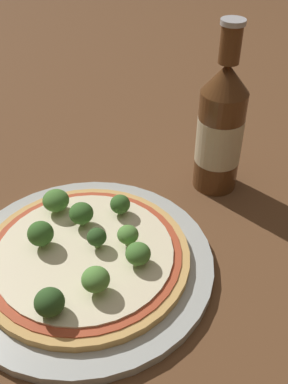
% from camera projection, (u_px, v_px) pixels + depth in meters
% --- Properties ---
extents(ground_plane, '(3.00, 3.00, 0.00)m').
position_uv_depth(ground_plane, '(77.00, 250.00, 0.55)').
color(ground_plane, brown).
extents(plate, '(0.30, 0.30, 0.01)m').
position_uv_depth(plate, '(86.00, 263.00, 0.53)').
color(plate, '#B2B7B2').
rests_on(plate, ground_plane).
extents(pizza, '(0.24, 0.24, 0.01)m').
position_uv_depth(pizza, '(85.00, 255.00, 0.52)').
color(pizza, tan).
rests_on(pizza, plate).
extents(broccoli_floret_0, '(0.03, 0.03, 0.03)m').
position_uv_depth(broccoli_floret_0, '(56.00, 200.00, 0.56)').
color(broccoli_floret_0, '#7A9E5B').
rests_on(broccoli_floret_0, pizza).
extents(broccoli_floret_1, '(0.02, 0.02, 0.03)m').
position_uv_depth(broccoli_floret_1, '(97.00, 237.00, 0.51)').
color(broccoli_floret_1, '#7A9E5B').
rests_on(broccoli_floret_1, pizza).
extents(broccoli_floret_2, '(0.03, 0.03, 0.03)m').
position_uv_depth(broccoli_floret_2, '(96.00, 279.00, 0.46)').
color(broccoli_floret_2, '#7A9E5B').
rests_on(broccoli_floret_2, pizza).
extents(broccoli_floret_3, '(0.03, 0.03, 0.03)m').
position_uv_depth(broccoli_floret_3, '(41.00, 234.00, 0.51)').
color(broccoli_floret_3, '#7A9E5B').
rests_on(broccoli_floret_3, pizza).
extents(broccoli_floret_4, '(0.03, 0.03, 0.03)m').
position_uv_depth(broccoli_floret_4, '(120.00, 204.00, 0.56)').
color(broccoli_floret_4, '#7A9E5B').
rests_on(broccoli_floret_4, pizza).
extents(broccoli_floret_5, '(0.02, 0.02, 0.03)m').
position_uv_depth(broccoli_floret_5, '(128.00, 235.00, 0.51)').
color(broccoli_floret_5, '#7A9E5B').
rests_on(broccoli_floret_5, pizza).
extents(broccoli_floret_6, '(0.03, 0.03, 0.03)m').
position_uv_depth(broccoli_floret_6, '(138.00, 254.00, 0.49)').
color(broccoli_floret_6, '#7A9E5B').
rests_on(broccoli_floret_6, pizza).
extents(broccoli_floret_7, '(0.03, 0.03, 0.03)m').
position_uv_depth(broccoli_floret_7, '(78.00, 213.00, 0.54)').
color(broccoli_floret_7, '#7A9E5B').
rests_on(broccoli_floret_7, pizza).
extents(broccoli_floret_8, '(0.03, 0.03, 0.03)m').
position_uv_depth(broccoli_floret_8, '(49.00, 302.00, 0.44)').
color(broccoli_floret_8, '#7A9E5B').
rests_on(broccoli_floret_8, pizza).
extents(beer_bottle, '(0.06, 0.06, 0.24)m').
position_uv_depth(beer_bottle, '(220.00, 129.00, 0.60)').
color(beer_bottle, '#563319').
rests_on(beer_bottle, ground_plane).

